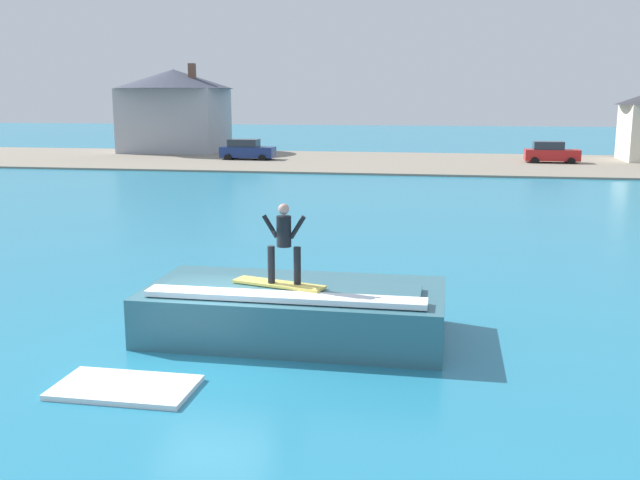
% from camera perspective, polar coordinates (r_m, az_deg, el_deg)
% --- Properties ---
extents(ground_plane, '(260.00, 260.00, 0.00)m').
position_cam_1_polar(ground_plane, '(15.72, -8.69, -8.75)').
color(ground_plane, teal).
extents(wave_crest, '(6.70, 3.33, 1.26)m').
position_cam_1_polar(wave_crest, '(16.40, -2.03, -5.59)').
color(wave_crest, '#346775').
rests_on(wave_crest, ground_plane).
extents(surfboard, '(2.18, 1.04, 0.06)m').
position_cam_1_polar(surfboard, '(15.94, -3.29, -3.50)').
color(surfboard, '#EAD159').
rests_on(surfboard, wave_crest).
extents(surfer, '(0.97, 0.32, 1.77)m').
position_cam_1_polar(surfer, '(15.63, -2.87, 0.05)').
color(surfer, black).
rests_on(surfer, surfboard).
extents(shoreline_bank, '(120.00, 20.04, 0.15)m').
position_cam_1_polar(shoreline_bank, '(60.63, 5.63, 6.16)').
color(shoreline_bank, gray).
rests_on(shoreline_bank, ground_plane).
extents(car_near_shore, '(4.60, 2.10, 1.86)m').
position_cam_1_polar(car_near_shore, '(62.43, -5.81, 7.11)').
color(car_near_shore, navy).
rests_on(car_near_shore, ground_plane).
extents(car_far_shore, '(4.31, 2.06, 1.86)m').
position_cam_1_polar(car_far_shore, '(61.84, 17.83, 6.59)').
color(car_far_shore, red).
rests_on(car_far_shore, ground_plane).
extents(house_with_chimney, '(11.50, 11.50, 8.52)m').
position_cam_1_polar(house_with_chimney, '(72.31, -11.47, 10.38)').
color(house_with_chimney, '#9EA3AD').
rests_on(house_with_chimney, ground_plane).
extents(whitewater_patch, '(2.58, 1.46, 0.10)m').
position_cam_1_polar(whitewater_patch, '(14.09, -15.19, -11.20)').
color(whitewater_patch, white).
rests_on(whitewater_patch, ground_plane).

